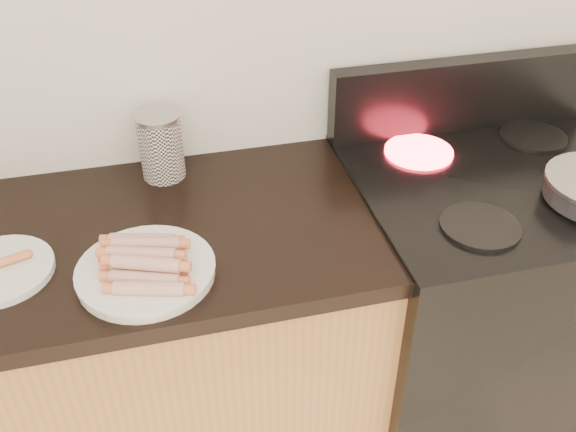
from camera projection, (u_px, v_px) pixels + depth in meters
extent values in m
cube|color=silver|center=(165.00, 6.00, 1.47)|extent=(4.00, 0.04, 2.60)
cube|color=black|center=(477.00, 312.00, 1.87)|extent=(0.76, 0.65, 0.90)
cube|color=black|center=(509.00, 180.00, 1.60)|extent=(0.76, 0.65, 0.01)
cube|color=black|center=(463.00, 94.00, 1.76)|extent=(0.76, 0.06, 0.20)
cylinder|color=black|center=(480.00, 226.00, 1.43)|extent=(0.18, 0.18, 0.01)
cylinder|color=#FF1E2D|center=(419.00, 152.00, 1.70)|extent=(0.18, 0.18, 0.01)
cylinder|color=black|center=(533.00, 136.00, 1.76)|extent=(0.18, 0.18, 0.01)
cylinder|color=silver|center=(146.00, 272.00, 1.31)|extent=(0.36, 0.36, 0.02)
cylinder|color=brown|center=(148.00, 289.00, 1.24)|extent=(0.14, 0.07, 0.03)
cylinder|color=brown|center=(146.00, 279.00, 1.26)|extent=(0.14, 0.07, 0.03)
cylinder|color=brown|center=(145.00, 268.00, 1.29)|extent=(0.14, 0.07, 0.03)
cylinder|color=brown|center=(144.00, 259.00, 1.31)|extent=(0.14, 0.07, 0.03)
cylinder|color=brown|center=(143.00, 249.00, 1.33)|extent=(0.14, 0.07, 0.03)
cylinder|color=brown|center=(142.00, 240.00, 1.36)|extent=(0.14, 0.07, 0.03)
cylinder|color=brown|center=(144.00, 264.00, 1.26)|extent=(0.14, 0.07, 0.03)
cylinder|color=brown|center=(143.00, 254.00, 1.28)|extent=(0.14, 0.07, 0.03)
cylinder|color=brown|center=(142.00, 244.00, 1.31)|extent=(0.14, 0.07, 0.03)
cylinder|color=white|center=(161.00, 148.00, 1.58)|extent=(0.11, 0.11, 0.16)
cylinder|color=silver|center=(157.00, 117.00, 1.53)|extent=(0.11, 0.11, 0.01)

